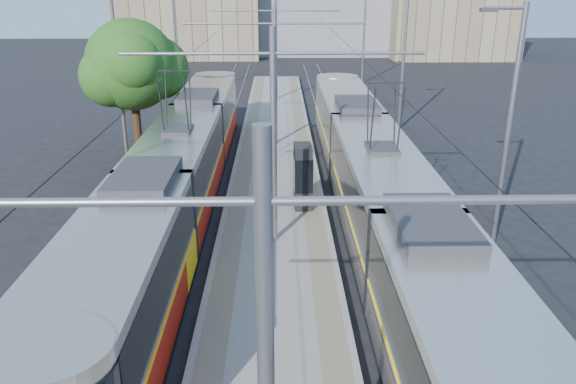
{
  "coord_description": "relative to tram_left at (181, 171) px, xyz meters",
  "views": [
    {
      "loc": [
        0.16,
        -9.28,
        8.61
      ],
      "look_at": [
        0.48,
        9.11,
        1.6
      ],
      "focal_mm": 35.0,
      "sensor_mm": 36.0,
      "label": 1
    }
  ],
  "objects": [
    {
      "name": "tram_left",
      "position": [
        0.0,
        0.0,
        0.0
      ],
      "size": [
        2.43,
        28.33,
        5.5
      ],
      "color": "black",
      "rests_on": "ground"
    },
    {
      "name": "rails",
      "position": [
        3.6,
        5.84,
        -1.69
      ],
      "size": [
        8.71,
        70.0,
        0.03
      ],
      "color": "gray",
      "rests_on": "ground"
    },
    {
      "name": "shelter",
      "position": [
        4.68,
        -0.24,
        -0.11
      ],
      "size": [
        0.74,
        1.15,
        2.49
      ],
      "rotation": [
        0.0,
        0.0,
        0.04
      ],
      "color": "black",
      "rests_on": "platform"
    },
    {
      "name": "tactile_strip_left",
      "position": [
        2.15,
        5.84,
        -1.4
      ],
      "size": [
        0.7,
        50.0,
        0.01
      ],
      "primitive_type": "cube",
      "color": "gray",
      "rests_on": "platform"
    },
    {
      "name": "tram_right",
      "position": [
        7.2,
        -2.56,
        0.15
      ],
      "size": [
        2.43,
        31.78,
        5.5
      ],
      "color": "black",
      "rests_on": "ground"
    },
    {
      "name": "catenary",
      "position": [
        3.6,
        2.99,
        2.81
      ],
      "size": [
        9.2,
        70.0,
        7.0
      ],
      "color": "slate",
      "rests_on": "platform"
    },
    {
      "name": "platform",
      "position": [
        3.6,
        5.84,
        -1.56
      ],
      "size": [
        4.0,
        50.0,
        0.3
      ],
      "primitive_type": "cube",
      "color": "gray",
      "rests_on": "ground"
    },
    {
      "name": "building_left",
      "position": [
        -6.4,
        48.84,
        4.32
      ],
      "size": [
        16.32,
        12.24,
        12.04
      ],
      "color": "gray",
      "rests_on": "ground"
    },
    {
      "name": "tree",
      "position": [
        -2.96,
        6.99,
        2.97
      ],
      "size": [
        4.76,
        4.41,
        6.92
      ],
      "color": "#382314",
      "rests_on": "ground"
    },
    {
      "name": "street_lamps",
      "position": [
        3.6,
        9.84,
        2.47
      ],
      "size": [
        15.18,
        38.22,
        8.0
      ],
      "color": "slate",
      "rests_on": "ground"
    },
    {
      "name": "building_right",
      "position": [
        23.6,
        46.84,
        4.02
      ],
      "size": [
        14.28,
        10.2,
        11.45
      ],
      "color": "gray",
      "rests_on": "ground"
    },
    {
      "name": "tactile_strip_right",
      "position": [
        5.05,
        5.84,
        -1.4
      ],
      "size": [
        0.7,
        50.0,
        0.01
      ],
      "primitive_type": "cube",
      "color": "gray",
      "rests_on": "platform"
    }
  ]
}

